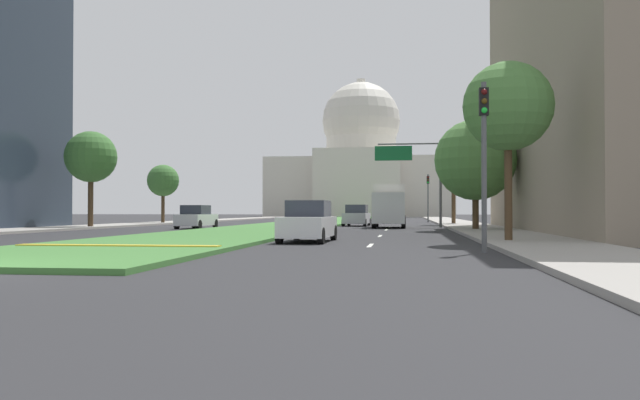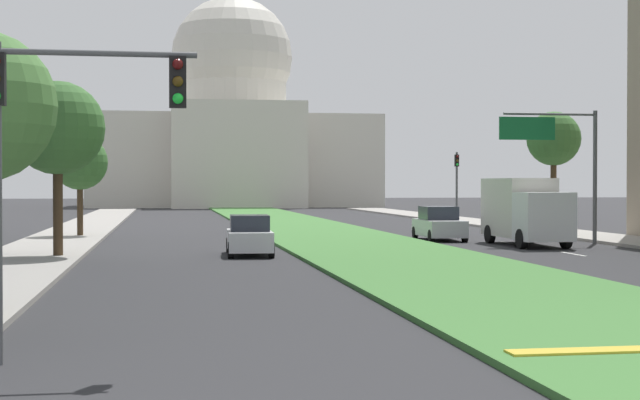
{
  "view_description": "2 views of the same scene",
  "coord_description": "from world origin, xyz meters",
  "px_view_note": "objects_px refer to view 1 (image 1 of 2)",
  "views": [
    {
      "loc": [
        9.24,
        -12.08,
        1.29
      ],
      "look_at": [
        2.36,
        39.44,
        2.13
      ],
      "focal_mm": 36.28,
      "sensor_mm": 36.0,
      "label": 1
    },
    {
      "loc": [
        -8.93,
        -7.24,
        2.91
      ],
      "look_at": [
        -2.66,
        31.51,
        2.27
      ],
      "focal_mm": 54.05,
      "sensor_mm": 36.0,
      "label": 2
    }
  ],
  "objects_px": {
    "traffic_light_far_right": "(428,192)",
    "street_tree_right_near": "(508,107)",
    "overhead_guide_sign": "(416,166)",
    "street_tree_right_mid": "(475,160)",
    "street_tree_left_mid": "(91,157)",
    "street_tree_left_far": "(163,181)",
    "traffic_light_near_right": "(484,144)",
    "capitol_building": "(361,166)",
    "street_tree_right_far": "(453,162)",
    "sedan_distant": "(357,216)",
    "sedan_midblock": "(196,218)",
    "sedan_lead_stopped": "(308,223)",
    "box_truck_delivery": "(389,205)"
  },
  "relations": [
    {
      "from": "traffic_light_far_right",
      "to": "sedan_lead_stopped",
      "type": "relative_size",
      "value": 1.2
    },
    {
      "from": "overhead_guide_sign",
      "to": "sedan_midblock",
      "type": "xyz_separation_m",
      "value": [
        -15.51,
        -4.77,
        -3.84
      ]
    },
    {
      "from": "capitol_building",
      "to": "sedan_midblock",
      "type": "height_order",
      "value": "capitol_building"
    },
    {
      "from": "street_tree_right_near",
      "to": "box_truck_delivery",
      "type": "distance_m",
      "value": 23.71
    },
    {
      "from": "sedan_distant",
      "to": "box_truck_delivery",
      "type": "xyz_separation_m",
      "value": [
        2.82,
        -4.82,
        0.85
      ]
    },
    {
      "from": "street_tree_left_mid",
      "to": "street_tree_right_far",
      "type": "height_order",
      "value": "street_tree_right_far"
    },
    {
      "from": "street_tree_right_mid",
      "to": "street_tree_right_far",
      "type": "distance_m",
      "value": 16.73
    },
    {
      "from": "overhead_guide_sign",
      "to": "street_tree_left_mid",
      "type": "relative_size",
      "value": 0.94
    },
    {
      "from": "overhead_guide_sign",
      "to": "sedan_distant",
      "type": "xyz_separation_m",
      "value": [
        -4.83,
        4.31,
        -3.79
      ]
    },
    {
      "from": "street_tree_right_far",
      "to": "sedan_lead_stopped",
      "type": "bearing_deg",
      "value": -104.35
    },
    {
      "from": "street_tree_left_mid",
      "to": "street_tree_left_far",
      "type": "bearing_deg",
      "value": 91.62
    },
    {
      "from": "overhead_guide_sign",
      "to": "street_tree_right_far",
      "type": "height_order",
      "value": "street_tree_right_far"
    },
    {
      "from": "traffic_light_near_right",
      "to": "street_tree_left_mid",
      "type": "distance_m",
      "value": 33.91
    },
    {
      "from": "street_tree_left_far",
      "to": "street_tree_right_near",
      "type": "bearing_deg",
      "value": -50.83
    },
    {
      "from": "capitol_building",
      "to": "traffic_light_near_right",
      "type": "distance_m",
      "value": 113.44
    },
    {
      "from": "street_tree_right_near",
      "to": "street_tree_left_mid",
      "type": "distance_m",
      "value": 31.63
    },
    {
      "from": "sedan_midblock",
      "to": "street_tree_right_near",
      "type": "bearing_deg",
      "value": -44.94
    },
    {
      "from": "traffic_light_far_right",
      "to": "street_tree_right_near",
      "type": "xyz_separation_m",
      "value": [
        1.55,
        -45.2,
        1.96
      ]
    },
    {
      "from": "street_tree_left_far",
      "to": "box_truck_delivery",
      "type": "height_order",
      "value": "street_tree_left_far"
    },
    {
      "from": "overhead_guide_sign",
      "to": "street_tree_right_near",
      "type": "distance_m",
      "value": 23.59
    },
    {
      "from": "street_tree_right_near",
      "to": "street_tree_left_far",
      "type": "xyz_separation_m",
      "value": [
        -26.58,
        32.63,
        -1.21
      ]
    },
    {
      "from": "capitol_building",
      "to": "overhead_guide_sign",
      "type": "xyz_separation_m",
      "value": [
        10.01,
        -83.77,
        -5.78
      ]
    },
    {
      "from": "street_tree_right_near",
      "to": "box_truck_delivery",
      "type": "bearing_deg",
      "value": 102.67
    },
    {
      "from": "overhead_guide_sign",
      "to": "street_tree_right_mid",
      "type": "xyz_separation_m",
      "value": [
        3.5,
        -7.87,
        -0.19
      ]
    },
    {
      "from": "traffic_light_near_right",
      "to": "street_tree_right_far",
      "type": "xyz_separation_m",
      "value": [
        1.77,
        37.67,
        2.19
      ]
    },
    {
      "from": "street_tree_right_near",
      "to": "sedan_midblock",
      "type": "xyz_separation_m",
      "value": [
        -18.64,
        18.6,
        -4.5
      ]
    },
    {
      "from": "street_tree_right_far",
      "to": "box_truck_delivery",
      "type": "height_order",
      "value": "street_tree_right_far"
    },
    {
      "from": "street_tree_right_far",
      "to": "capitol_building",
      "type": "bearing_deg",
      "value": 100.11
    },
    {
      "from": "capitol_building",
      "to": "sedan_lead_stopped",
      "type": "distance_m",
      "value": 107.18
    },
    {
      "from": "traffic_light_near_right",
      "to": "sedan_distant",
      "type": "relative_size",
      "value": 1.13
    },
    {
      "from": "traffic_light_far_right",
      "to": "street_tree_right_near",
      "type": "relative_size",
      "value": 0.74
    },
    {
      "from": "overhead_guide_sign",
      "to": "traffic_light_far_right",
      "type": "bearing_deg",
      "value": 85.87
    },
    {
      "from": "box_truck_delivery",
      "to": "street_tree_left_mid",
      "type": "bearing_deg",
      "value": -166.38
    },
    {
      "from": "overhead_guide_sign",
      "to": "sedan_distant",
      "type": "height_order",
      "value": "overhead_guide_sign"
    },
    {
      "from": "street_tree_left_mid",
      "to": "sedan_distant",
      "type": "relative_size",
      "value": 1.5
    },
    {
      "from": "sedan_lead_stopped",
      "to": "sedan_midblock",
      "type": "height_order",
      "value": "sedan_lead_stopped"
    },
    {
      "from": "overhead_guide_sign",
      "to": "street_tree_right_near",
      "type": "bearing_deg",
      "value": -82.38
    },
    {
      "from": "traffic_light_near_right",
      "to": "sedan_midblock",
      "type": "height_order",
      "value": "traffic_light_near_right"
    },
    {
      "from": "traffic_light_near_right",
      "to": "box_truck_delivery",
      "type": "xyz_separation_m",
      "value": [
        -3.59,
        28.34,
        -1.64
      ]
    },
    {
      "from": "sedan_lead_stopped",
      "to": "box_truck_delivery",
      "type": "bearing_deg",
      "value": 83.03
    },
    {
      "from": "traffic_light_far_right",
      "to": "sedan_lead_stopped",
      "type": "xyz_separation_m",
      "value": [
        -6.32,
        -44.67,
        -2.52
      ]
    },
    {
      "from": "street_tree_right_far",
      "to": "sedan_midblock",
      "type": "height_order",
      "value": "street_tree_right_far"
    },
    {
      "from": "capitol_building",
      "to": "street_tree_right_far",
      "type": "relative_size",
      "value": 5.19
    },
    {
      "from": "street_tree_right_near",
      "to": "street_tree_right_mid",
      "type": "height_order",
      "value": "street_tree_right_near"
    },
    {
      "from": "street_tree_left_far",
      "to": "sedan_lead_stopped",
      "type": "relative_size",
      "value": 1.29
    },
    {
      "from": "street_tree_left_far",
      "to": "street_tree_right_far",
      "type": "relative_size",
      "value": 0.78
    },
    {
      "from": "overhead_guide_sign",
      "to": "street_tree_right_near",
      "type": "relative_size",
      "value": 0.92
    },
    {
      "from": "street_tree_left_mid",
      "to": "sedan_midblock",
      "type": "height_order",
      "value": "street_tree_left_mid"
    },
    {
      "from": "traffic_light_far_right",
      "to": "sedan_midblock",
      "type": "height_order",
      "value": "traffic_light_far_right"
    },
    {
      "from": "street_tree_right_far",
      "to": "sedan_distant",
      "type": "bearing_deg",
      "value": -151.18
    }
  ]
}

